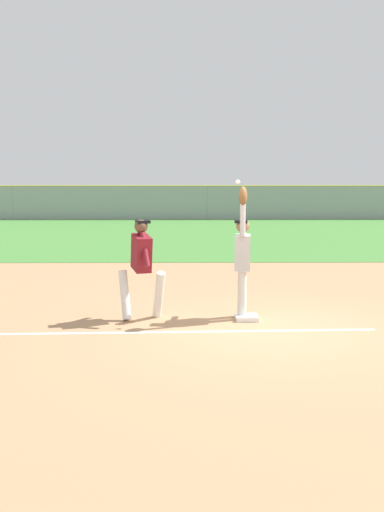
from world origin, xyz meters
The scene contains 11 objects.
ground_plane centered at (0.00, 0.00, 0.00)m, with size 72.67×72.67×0.00m, color tan.
outfield_grass centered at (0.00, 15.40, 0.01)m, with size 42.00×16.02×0.01m, color #478438.
first_base centered at (-0.14, 0.72, 0.04)m, with size 0.38×0.38×0.08m, color white.
fielder centered at (-0.21, 0.85, 1.12)m, with size 0.31×0.90×2.28m.
runner centered at (-1.93, 0.80, 1.00)m, with size 0.86×0.82×1.72m.
baseball centered at (-0.30, 0.82, 2.35)m, with size 0.07×0.07×0.07m, color white.
outfield_fence centered at (0.00, 23.41, 0.92)m, with size 42.08×0.08×1.85m.
parked_car_green centered at (-7.16, 26.27, 0.67)m, with size 4.51×2.34×1.25m.
parked_car_white centered at (-2.62, 26.15, 0.67)m, with size 4.41×2.15×1.25m.
parked_car_tan centered at (2.08, 26.06, 0.67)m, with size 4.51×2.34×1.25m.
parked_car_red centered at (7.15, 26.15, 0.67)m, with size 4.47×2.26×1.25m.
Camera 1 is at (-1.19, -9.39, 2.49)m, focal length 42.43 mm.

